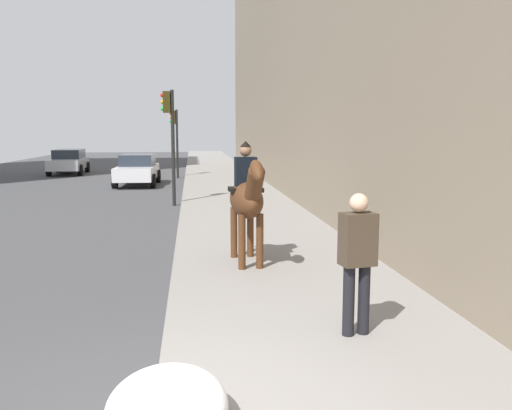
# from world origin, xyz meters

# --- Properties ---
(mounted_horse_near) EXTENTS (2.15, 0.67, 2.23)m
(mounted_horse_near) POSITION_xyz_m (5.39, -1.36, 1.34)
(mounted_horse_near) COLOR #4C2B16
(mounted_horse_near) RESTS_ON sidewalk_slab
(pedestrian_greeting) EXTENTS (0.33, 0.44, 1.70)m
(pedestrian_greeting) POSITION_xyz_m (1.86, -2.29, 1.10)
(pedestrian_greeting) COLOR black
(pedestrian_greeting) RESTS_ON sidewalk_slab
(car_near_lane) EXTENTS (4.54, 2.09, 1.44)m
(car_near_lane) POSITION_xyz_m (28.26, 6.82, 0.77)
(car_near_lane) COLOR #B7BABF
(car_near_lane) RESTS_ON ground
(car_mid_lane) EXTENTS (4.14, 1.97, 1.44)m
(car_mid_lane) POSITION_xyz_m (21.10, 2.15, 0.75)
(car_mid_lane) COLOR silver
(car_mid_lane) RESTS_ON ground
(traffic_light_near_curb) EXTENTS (0.20, 0.44, 3.88)m
(traffic_light_near_curb) POSITION_xyz_m (14.00, 0.33, 2.60)
(traffic_light_near_curb) COLOR black
(traffic_light_near_curb) RESTS_ON ground
(traffic_light_far_curb) EXTENTS (0.20, 0.44, 3.64)m
(traffic_light_far_curb) POSITION_xyz_m (24.65, 0.47, 2.45)
(traffic_light_far_curb) COLOR black
(traffic_light_far_curb) RESTS_ON ground
(snow_pile_near) EXTENTS (1.28, 0.98, 0.44)m
(snow_pile_near) POSITION_xyz_m (0.04, -0.15, 0.34)
(snow_pile_near) COLOR white
(snow_pile_near) RESTS_ON sidewalk_slab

